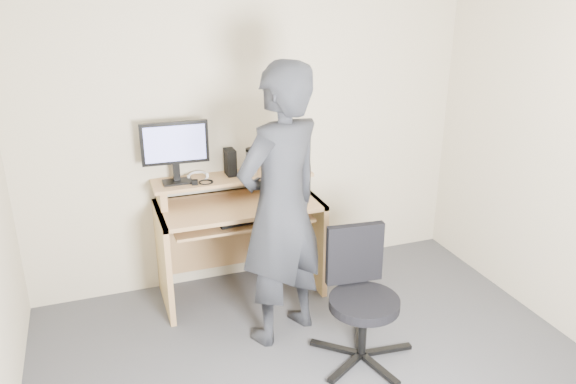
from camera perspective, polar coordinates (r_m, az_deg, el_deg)
back_wall at (r=4.33m, az=-3.70°, el=6.77°), size 3.50×0.02×2.50m
desk at (r=4.31m, az=-5.21°, el=-3.24°), size 1.20×0.60×0.91m
monitor at (r=4.08m, az=-11.41°, el=4.52°), size 0.48×0.13×0.45m
external_drive at (r=4.25m, az=-5.88°, el=3.04°), size 0.07×0.13×0.20m
travel_mug at (r=4.22m, az=-3.72°, el=2.94°), size 0.11×0.11×0.19m
smartphone at (r=4.28m, az=-1.54°, el=1.93°), size 0.10×0.14×0.01m
charger at (r=4.10m, az=-9.45°, el=0.98°), size 0.05×0.05×0.03m
headphones at (r=4.24m, az=-9.15°, el=1.52°), size 0.19×0.19×0.06m
keyboard at (r=4.12m, az=-4.18°, el=-2.58°), size 0.48×0.24×0.03m
mouse at (r=4.16m, az=-0.12°, el=-0.77°), size 0.11×0.08×0.04m
office_chair at (r=3.62m, az=7.38°, el=-10.00°), size 0.66×0.67×0.84m
person at (r=3.58m, az=-0.73°, el=-1.60°), size 0.81×0.69×1.87m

